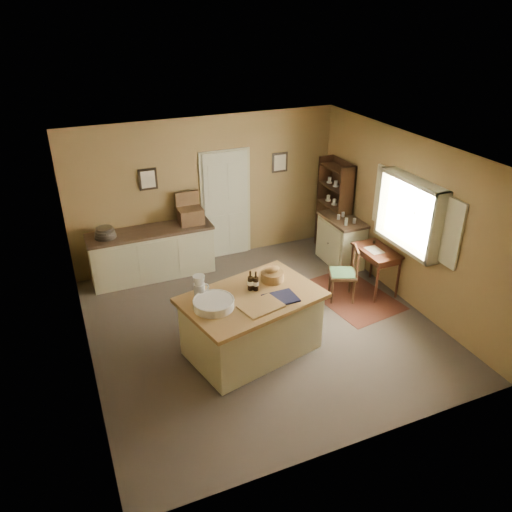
{
  "coord_description": "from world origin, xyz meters",
  "views": [
    {
      "loc": [
        -2.54,
        -5.77,
        4.5
      ],
      "look_at": [
        -0.03,
        0.14,
        1.15
      ],
      "focal_mm": 35.0,
      "sensor_mm": 36.0,
      "label": 1
    }
  ],
  "objects": [
    {
      "name": "framed_prints",
      "position": [
        0.2,
        2.48,
        1.72
      ],
      "size": [
        2.82,
        0.02,
        0.38
      ],
      "color": "black",
      "rests_on": "ground"
    },
    {
      "name": "window",
      "position": [
        2.42,
        -0.2,
        1.55
      ],
      "size": [
        0.25,
        1.99,
        1.12
      ],
      "color": "#BBB792",
      "rests_on": "ground"
    },
    {
      "name": "desk_chair",
      "position": [
        1.54,
        0.22,
        0.46
      ],
      "size": [
        0.56,
        0.56,
        0.92
      ],
      "primitive_type": null,
      "rotation": [
        0.0,
        0.0,
        -0.41
      ],
      "color": "#321D12",
      "rests_on": "ground"
    },
    {
      "name": "ground",
      "position": [
        0.0,
        0.0,
        0.0
      ],
      "size": [
        5.0,
        5.0,
        0.0
      ],
      "primitive_type": "plane",
      "color": "#50453D",
      "rests_on": "ground"
    },
    {
      "name": "sideboard",
      "position": [
        -1.15,
        2.2,
        0.48
      ],
      "size": [
        2.17,
        0.62,
        1.18
      ],
      "color": "#BBB792",
      "rests_on": "ground"
    },
    {
      "name": "wall_left",
      "position": [
        -2.5,
        0.0,
        1.35
      ],
      "size": [
        0.1,
        5.0,
        2.7
      ],
      "primitive_type": "cube",
      "color": "brown",
      "rests_on": "ground"
    },
    {
      "name": "ceiling",
      "position": [
        0.0,
        0.0,
        2.7
      ],
      "size": [
        5.0,
        5.0,
        0.0
      ],
      "primitive_type": "plane",
      "color": "silver",
      "rests_on": "wall_back"
    },
    {
      "name": "shelving_unit",
      "position": [
        2.35,
        1.83,
        0.91
      ],
      "size": [
        0.31,
        0.82,
        1.82
      ],
      "color": "#321D12",
      "rests_on": "ground"
    },
    {
      "name": "right_cabinet",
      "position": [
        2.2,
        1.33,
        0.46
      ],
      "size": [
        0.54,
        0.97,
        0.99
      ],
      "color": "#BBB792",
      "rests_on": "ground"
    },
    {
      "name": "rug",
      "position": [
        1.75,
        0.2,
        0.0
      ],
      "size": [
        1.31,
        1.74,
        0.01
      ],
      "primitive_type": "cube",
      "rotation": [
        0.0,
        0.0,
        0.14
      ],
      "color": "#462113",
      "rests_on": "ground"
    },
    {
      "name": "wall_right",
      "position": [
        2.5,
        0.0,
        1.35
      ],
      "size": [
        0.1,
        5.0,
        2.7
      ],
      "primitive_type": "cube",
      "color": "brown",
      "rests_on": "ground"
    },
    {
      "name": "door",
      "position": [
        0.35,
        2.47,
        1.05
      ],
      "size": [
        0.97,
        0.06,
        2.11
      ],
      "primitive_type": "cube",
      "color": "beige",
      "rests_on": "ground"
    },
    {
      "name": "wall_back",
      "position": [
        0.0,
        2.5,
        1.35
      ],
      "size": [
        5.0,
        0.1,
        2.7
      ],
      "primitive_type": "cube",
      "color": "brown",
      "rests_on": "ground"
    },
    {
      "name": "writing_desk",
      "position": [
        2.2,
        0.25,
        0.66
      ],
      "size": [
        0.5,
        0.82,
        0.82
      ],
      "color": "black",
      "rests_on": "ground"
    },
    {
      "name": "work_island",
      "position": [
        -0.37,
        -0.48,
        0.48
      ],
      "size": [
        2.06,
        1.59,
        1.2
      ],
      "rotation": [
        0.0,
        0.0,
        0.23
      ],
      "color": "#BBB792",
      "rests_on": "ground"
    },
    {
      "name": "wall_front",
      "position": [
        0.0,
        -2.5,
        1.35
      ],
      "size": [
        5.0,
        0.1,
        2.7
      ],
      "primitive_type": "cube",
      "color": "brown",
      "rests_on": "ground"
    }
  ]
}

